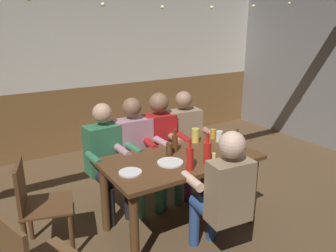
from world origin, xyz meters
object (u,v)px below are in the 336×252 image
object	(u,v)px
table_candle	(214,157)
pint_glass_4	(219,136)
bottle_0	(207,152)
plate_1	(130,172)
bottle_2	(175,143)
pint_glass_5	(237,143)
pint_glass_3	(227,148)
bottle_3	(190,158)
chair_empty_near_right	(38,204)
pint_glass_0	(213,134)
pint_glass_1	(195,135)
pint_glass_2	(169,149)
person_2	(161,142)
person_0	(107,155)
person_3	(186,138)
person_4	(223,192)
plate_0	(170,163)
person_1	(136,149)
bottle_1	(236,143)
dining_table	(181,169)

from	to	relation	value
table_candle	pint_glass_4	size ratio (longest dim) A/B	0.68
bottle_0	plate_1	bearing A→B (deg)	165.20
bottle_0	bottle_2	size ratio (longest dim) A/B	1.26
table_candle	pint_glass_5	size ratio (longest dim) A/B	0.57
bottle_2	pint_glass_3	xyz separation A→B (m)	(0.38, -0.36, -0.02)
bottle_3	pint_glass_4	bearing A→B (deg)	31.73
bottle_0	chair_empty_near_right	bearing A→B (deg)	156.89
pint_glass_0	pint_glass_1	world-z (taller)	pint_glass_1
pint_glass_2	person_2	bearing A→B (deg)	66.70
bottle_0	pint_glass_0	distance (m)	0.73
person_0	chair_empty_near_right	bearing A→B (deg)	17.54
person_0	table_candle	world-z (taller)	person_0
pint_glass_4	person_0	bearing A→B (deg)	156.30
person_3	chair_empty_near_right	world-z (taller)	person_3
person_3	bottle_3	distance (m)	1.12
person_4	chair_empty_near_right	distance (m)	1.65
person_3	plate_0	bearing A→B (deg)	53.21
table_candle	pint_glass_5	distance (m)	0.41
person_1	pint_glass_0	world-z (taller)	person_1
table_candle	pint_glass_1	xyz separation A→B (m)	(0.16, 0.52, 0.04)
bottle_0	pint_glass_3	distance (m)	0.30
pint_glass_1	pint_glass_2	world-z (taller)	pint_glass_1
person_4	bottle_1	bearing A→B (deg)	44.92
dining_table	pint_glass_4	world-z (taller)	pint_glass_4
person_1	pint_glass_0	distance (m)	0.88
person_3	pint_glass_2	distance (m)	0.81
bottle_3	pint_glass_2	distance (m)	0.38
bottle_3	pint_glass_3	bearing A→B (deg)	9.61
bottle_1	dining_table	bearing A→B (deg)	157.49
bottle_2	pint_glass_5	distance (m)	0.65
person_4	person_2	bearing A→B (deg)	89.28
chair_empty_near_right	bottle_2	world-z (taller)	bottle_2
table_candle	plate_1	size ratio (longest dim) A/B	0.39
bottle_3	pint_glass_1	bearing A→B (deg)	49.92
person_2	pint_glass_0	world-z (taller)	person_2
pint_glass_0	person_1	bearing A→B (deg)	155.36
person_0	pint_glass_0	xyz separation A→B (m)	(1.13, -0.38, 0.14)
bottle_2	plate_0	bearing A→B (deg)	-130.81
person_1	pint_glass_4	world-z (taller)	person_1
chair_empty_near_right	bottle_1	size ratio (longest dim) A/B	3.32
person_2	pint_glass_5	bearing A→B (deg)	127.51
pint_glass_3	pint_glass_4	world-z (taller)	pint_glass_3
bottle_1	chair_empty_near_right	bearing A→B (deg)	162.66
chair_empty_near_right	bottle_3	xyz separation A→B (m)	(1.21, -0.64, 0.41)
person_3	pint_glass_0	bearing A→B (deg)	114.16
person_4	pint_glass_0	size ratio (longest dim) A/B	11.52
person_3	bottle_2	xyz separation A→B (m)	(-0.47, -0.48, 0.18)
person_3	pint_glass_4	world-z (taller)	person_3
dining_table	pint_glass_3	size ratio (longest dim) A/B	10.38
person_1	bottle_3	distance (m)	0.94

